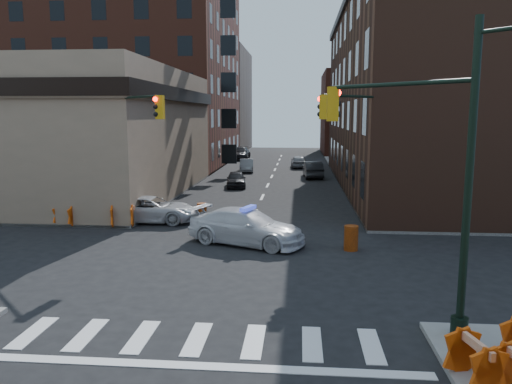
% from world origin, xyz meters
% --- Properties ---
extents(ground, '(140.00, 140.00, 0.00)m').
position_xyz_m(ground, '(0.00, 0.00, 0.00)').
color(ground, black).
rests_on(ground, ground).
extents(sidewalk_nw, '(34.00, 54.50, 0.15)m').
position_xyz_m(sidewalk_nw, '(-23.00, 32.75, 0.07)').
color(sidewalk_nw, gray).
rests_on(sidewalk_nw, ground).
extents(sidewalk_ne, '(34.00, 54.50, 0.15)m').
position_xyz_m(sidewalk_ne, '(23.00, 32.75, 0.07)').
color(sidewalk_ne, gray).
rests_on(sidewalk_ne, ground).
extents(bank_building, '(22.00, 22.00, 9.00)m').
position_xyz_m(bank_building, '(-17.00, 16.50, 4.50)').
color(bank_building, '#8B725B').
rests_on(bank_building, ground).
extents(apartment_block, '(25.00, 25.00, 24.00)m').
position_xyz_m(apartment_block, '(-18.50, 40.00, 12.00)').
color(apartment_block, '#58281B').
rests_on(apartment_block, ground).
extents(commercial_row_ne, '(14.00, 34.00, 14.00)m').
position_xyz_m(commercial_row_ne, '(13.00, 22.50, 7.00)').
color(commercial_row_ne, '#492A1D').
rests_on(commercial_row_ne, ground).
extents(filler_nw, '(20.00, 18.00, 16.00)m').
position_xyz_m(filler_nw, '(-16.00, 62.00, 8.00)').
color(filler_nw, brown).
rests_on(filler_nw, ground).
extents(filler_ne, '(16.00, 16.00, 12.00)m').
position_xyz_m(filler_ne, '(14.00, 58.00, 6.00)').
color(filler_ne, '#58281B').
rests_on(filler_ne, ground).
extents(signal_pole_se, '(5.40, 5.27, 8.00)m').
position_xyz_m(signal_pole_se, '(6.04, -5.52, 4.61)').
color(signal_pole_se, black).
rests_on(signal_pole_se, sidewalk_se).
extents(signal_pole_nw, '(3.58, 3.67, 8.00)m').
position_xyz_m(signal_pole_nw, '(-5.85, 5.34, 4.34)').
color(signal_pole_nw, black).
rests_on(signal_pole_nw, sidewalk_nw).
extents(signal_pole_ne, '(3.67, 3.58, 8.00)m').
position_xyz_m(signal_pole_ne, '(5.84, 5.35, 4.34)').
color(signal_pole_ne, black).
rests_on(signal_pole_ne, sidewalk_ne).
extents(tree_ne_near, '(3.00, 3.00, 4.85)m').
position_xyz_m(tree_ne_near, '(7.50, 26.00, 3.49)').
color(tree_ne_near, black).
rests_on(tree_ne_near, sidewalk_ne).
extents(tree_ne_far, '(3.00, 3.00, 4.85)m').
position_xyz_m(tree_ne_far, '(7.50, 34.00, 3.49)').
color(tree_ne_far, black).
rests_on(tree_ne_far, sidewalk_ne).
extents(police_car, '(5.90, 4.05, 1.59)m').
position_xyz_m(police_car, '(0.25, 3.03, 0.79)').
color(police_car, silver).
rests_on(police_car, ground).
extents(pickup, '(5.08, 2.43, 1.40)m').
position_xyz_m(pickup, '(-5.45, 7.24, 0.70)').
color(pickup, '#BBBCC0').
rests_on(pickup, ground).
extents(parked_car_wnear, '(1.98, 3.91, 1.28)m').
position_xyz_m(parked_car_wnear, '(-2.50, 20.90, 0.64)').
color(parked_car_wnear, black).
rests_on(parked_car_wnear, ground).
extents(parked_car_wfar, '(1.73, 4.03, 1.29)m').
position_xyz_m(parked_car_wfar, '(-2.82, 31.90, 0.64)').
color(parked_car_wfar, gray).
rests_on(parked_car_wfar, ground).
extents(parked_car_wdeep, '(2.45, 5.60, 1.60)m').
position_xyz_m(parked_car_wdeep, '(-5.16, 45.76, 0.80)').
color(parked_car_wdeep, black).
rests_on(parked_car_wdeep, ground).
extents(parked_car_enear, '(1.91, 4.67, 1.51)m').
position_xyz_m(parked_car_enear, '(3.87, 27.51, 0.75)').
color(parked_car_enear, black).
rests_on(parked_car_enear, ground).
extents(parked_car_efar, '(1.78, 4.06, 1.36)m').
position_xyz_m(parked_car_efar, '(2.50, 36.36, 0.68)').
color(parked_car_efar, gray).
rests_on(parked_car_efar, ground).
extents(pedestrian_a, '(0.81, 0.75, 1.86)m').
position_xyz_m(pedestrian_a, '(-9.39, 9.12, 1.08)').
color(pedestrian_a, black).
rests_on(pedestrian_a, sidewalk_nw).
extents(pedestrian_b, '(0.86, 0.67, 1.73)m').
position_xyz_m(pedestrian_b, '(-12.21, 7.29, 1.01)').
color(pedestrian_b, black).
rests_on(pedestrian_b, sidewalk_nw).
extents(pedestrian_c, '(1.00, 0.86, 1.61)m').
position_xyz_m(pedestrian_c, '(-13.00, 9.67, 0.95)').
color(pedestrian_c, '#212431').
rests_on(pedestrian_c, sidewalk_nw).
extents(barrel_road, '(0.80, 0.80, 1.08)m').
position_xyz_m(barrel_road, '(4.88, 2.35, 0.54)').
color(barrel_road, red).
rests_on(barrel_road, ground).
extents(barrel_bank, '(0.66, 0.66, 0.96)m').
position_xyz_m(barrel_bank, '(-2.76, 7.92, 0.48)').
color(barrel_bank, orange).
rests_on(barrel_bank, ground).
extents(barricade_se_c, '(0.93, 1.40, 0.97)m').
position_xyz_m(barricade_se_c, '(6.40, -8.61, 0.63)').
color(barricade_se_c, '#E9510B').
rests_on(barricade_se_c, sidewalk_se).
extents(barricade_nw_a, '(1.44, 0.93, 1.00)m').
position_xyz_m(barricade_nw_a, '(-6.50, 5.70, 0.65)').
color(barricade_nw_a, '#E55C0A').
rests_on(barricade_nw_a, sidewalk_nw).
extents(barricade_nw_b, '(1.35, 0.90, 0.93)m').
position_xyz_m(barricade_nw_b, '(-9.55, 5.70, 0.61)').
color(barricade_nw_b, '#EA530B').
rests_on(barricade_nw_b, sidewalk_nw).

